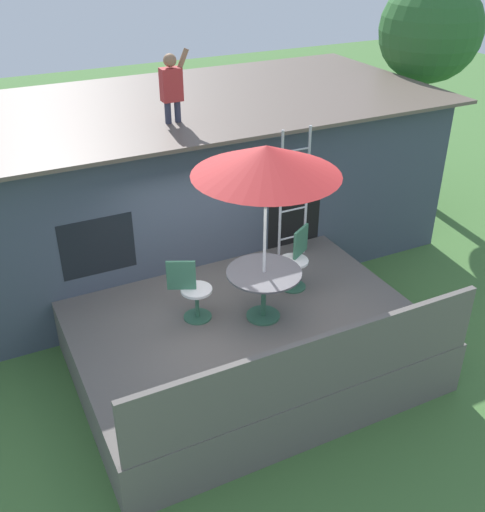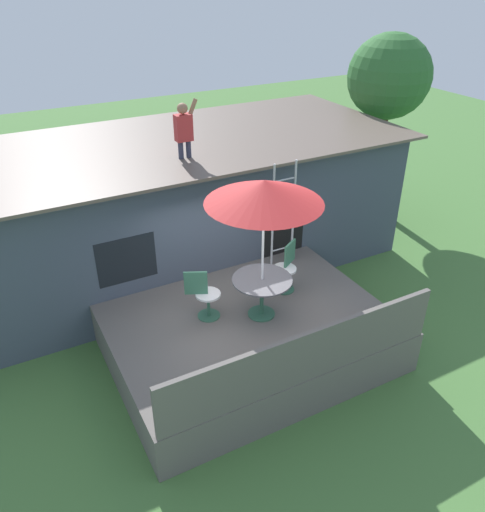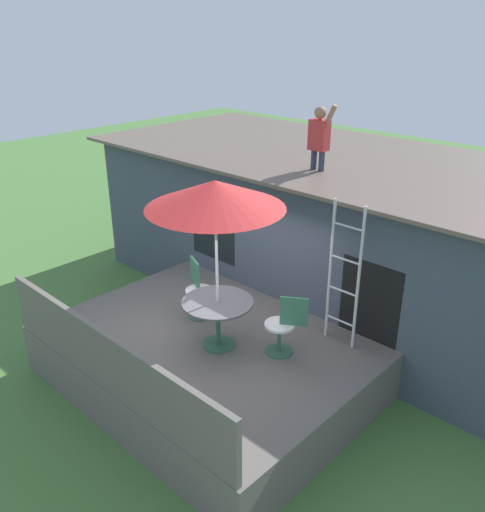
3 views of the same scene
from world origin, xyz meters
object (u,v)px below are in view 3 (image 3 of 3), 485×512
object	(u,v)px
patio_table	(218,311)
person_figure	(320,134)
step_ladder	(344,276)
patio_chair_right	(285,325)
patio_chair_left	(198,289)
patio_umbrella	(215,195)

from	to	relation	value
patio_table	person_figure	distance (m)	3.39
step_ladder	patio_table	bearing A→B (deg)	-133.02
step_ladder	person_figure	bearing A→B (deg)	138.85
person_figure	patio_chair_right	world-z (taller)	person_figure
patio_table	patio_chair_left	bearing A→B (deg)	154.73
patio_umbrella	patio_chair_left	xyz separation A→B (m)	(-0.91, 0.43, -1.89)
patio_chair_left	patio_chair_right	xyz separation A→B (m)	(1.74, 0.09, 0.00)
step_ladder	patio_chair_right	xyz separation A→B (m)	(-0.41, -0.81, -0.64)
step_ladder	patio_chair_left	xyz separation A→B (m)	(-2.15, -0.90, -0.64)
patio_table	person_figure	xyz separation A→B (m)	(-0.23, 2.62, 2.15)
patio_umbrella	patio_chair_left	distance (m)	2.14
step_ladder	person_figure	distance (m)	2.55
step_ladder	patio_umbrella	bearing A→B (deg)	-133.02
person_figure	patio_chair_left	bearing A→B (deg)	-107.19
patio_table	patio_chair_right	distance (m)	0.99
step_ladder	patio_chair_left	world-z (taller)	step_ladder
step_ladder	person_figure	size ratio (longest dim) A/B	1.98
patio_table	patio_umbrella	world-z (taller)	patio_umbrella
person_figure	patio_chair_right	xyz separation A→B (m)	(1.06, -2.10, -2.28)
person_figure	patio_chair_left	size ratio (longest dim) A/B	1.21
patio_chair_left	person_figure	bearing A→B (deg)	98.08
patio_umbrella	patio_chair_right	distance (m)	2.13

